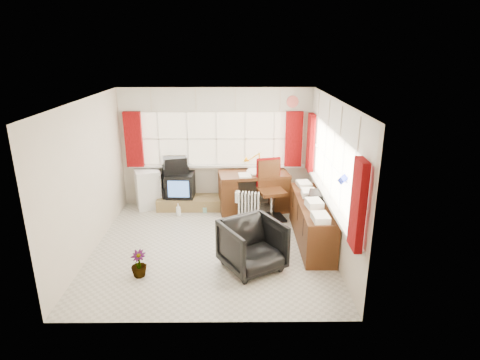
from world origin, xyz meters
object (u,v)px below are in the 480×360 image
object	(u,v)px
tv_bench	(191,203)
crt_tv	(181,185)
radiator	(249,210)
credenza	(312,220)
desk_lamp	(259,159)
desk	(254,190)
mini_fridge	(148,189)
office_chair	(252,246)
task_chair	(270,187)

from	to	relation	value
tv_bench	crt_tv	xyz separation A→B (m)	(-0.21, 0.05, 0.38)
radiator	credenza	world-z (taller)	credenza
desk_lamp	radiator	xyz separation A→B (m)	(-0.22, -0.53, -0.88)
credenza	crt_tv	bearing A→B (deg)	147.72
desk	credenza	world-z (taller)	desk
mini_fridge	crt_tv	bearing A→B (deg)	-2.09
desk	tv_bench	size ratio (longest dim) A/B	1.07
tv_bench	crt_tv	bearing A→B (deg)	165.69
office_chair	tv_bench	distance (m)	2.73
credenza	radiator	bearing A→B (deg)	143.44
mini_fridge	office_chair	bearing A→B (deg)	-49.87
office_chair	radiator	size ratio (longest dim) A/B	1.37
office_chair	mini_fridge	bearing A→B (deg)	99.89
mini_fridge	tv_bench	bearing A→B (deg)	-5.02
desk	radiator	bearing A→B (deg)	-100.57
office_chair	credenza	bearing A→B (deg)	10.25
radiator	mini_fridge	world-z (taller)	mini_fridge
crt_tv	task_chair	bearing A→B (deg)	-15.07
task_chair	mini_fridge	xyz separation A→B (m)	(-2.54, 0.52, -0.22)
desk	crt_tv	distance (m)	1.54
office_chair	crt_tv	distance (m)	2.87
desk	task_chair	xyz separation A→B (m)	(0.31, -0.34, 0.18)
office_chair	credenza	world-z (taller)	credenza
radiator	tv_bench	distance (m)	1.41
desk	office_chair	xyz separation A→B (m)	(-0.11, -2.34, -0.06)
credenza	crt_tv	size ratio (longest dim) A/B	3.42
radiator	credenza	xyz separation A→B (m)	(1.07, -0.80, 0.14)
radiator	crt_tv	world-z (taller)	crt_tv
task_chair	crt_tv	distance (m)	1.91
desk_lamp	office_chair	world-z (taller)	desk_lamp
desk_lamp	mini_fridge	distance (m)	2.46
task_chair	credenza	size ratio (longest dim) A/B	0.60
desk	task_chair	world-z (taller)	task_chair
tv_bench	office_chair	bearing A→B (deg)	-63.58
desk	tv_bench	xyz separation A→B (m)	(-1.32, 0.10, -0.33)
desk_lamp	credenza	world-z (taller)	desk_lamp
office_chair	tv_bench	world-z (taller)	office_chair
crt_tv	mini_fridge	bearing A→B (deg)	177.91
credenza	mini_fridge	world-z (taller)	credenza
tv_bench	mini_fridge	bearing A→B (deg)	174.98
desk	mini_fridge	size ratio (longest dim) A/B	1.83
radiator	tv_bench	bearing A→B (deg)	149.01
desk_lamp	mini_fridge	bearing A→B (deg)	173.34
desk	tv_bench	distance (m)	1.37
desk_lamp	radiator	distance (m)	1.05
desk_lamp	office_chair	distance (m)	2.37
credenza	mini_fridge	bearing A→B (deg)	153.35
tv_bench	desk_lamp	bearing A→B (deg)	-7.70
credenza	tv_bench	size ratio (longest dim) A/B	1.43
office_chair	tv_bench	bearing A→B (deg)	86.18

